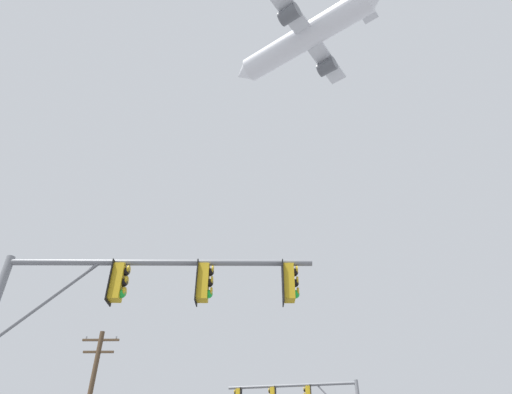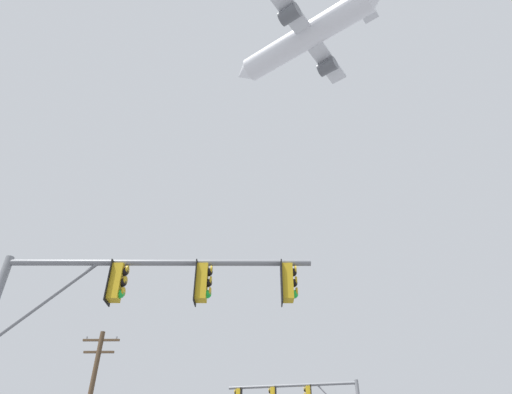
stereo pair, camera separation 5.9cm
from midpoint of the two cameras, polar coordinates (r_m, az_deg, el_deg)
name	(u,v)px [view 1 (the left image)]	position (r m, az deg, el deg)	size (l,w,h in m)	color
signal_pole_near	(118,314)	(10.80, -17.73, -14.33)	(7.55, 0.53, 6.58)	slate
airplane	(305,38)	(64.60, 6.41, 20.01)	(20.98, 16.57, 6.45)	white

